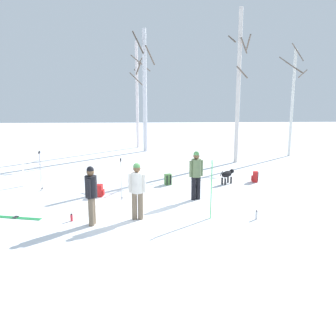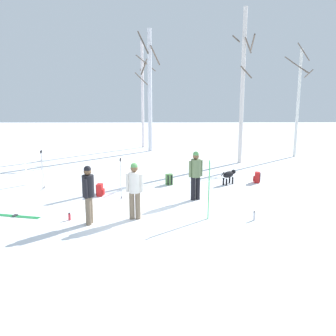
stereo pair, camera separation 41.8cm
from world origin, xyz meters
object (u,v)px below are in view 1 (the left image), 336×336
object	(u,v)px
birch_tree_2	(238,86)
backpack_1	(168,179)
water_bottle_1	(72,218)
ski_poles_0	(121,178)
person_0	(91,192)
ski_pair_planted_0	(22,163)
birch_tree_0	(137,94)
person_1	(196,172)
dog	(227,174)
ski_poles_1	(40,170)
water_bottle_0	(256,215)
birch_tree_3	(293,100)
backpack_0	(255,177)
ski_pair_lying_0	(14,217)
person_2	(137,187)
birch_tree_1	(145,89)
ski_pair_planted_1	(211,189)
backpack_2	(100,191)

from	to	relation	value
birch_tree_2	backpack_1	bearing A→B (deg)	-129.67
water_bottle_1	ski_poles_0	bearing A→B (deg)	57.93
backpack_1	water_bottle_1	world-z (taller)	backpack_1
person_0	ski_pair_planted_0	distance (m)	5.58
birch_tree_0	person_1	bearing A→B (deg)	-77.87
backpack_1	birch_tree_2	bearing A→B (deg)	50.33
dog	ski_poles_1	distance (m)	7.30
water_bottle_0	birch_tree_3	size ratio (longest dim) A/B	0.05
backpack_0	birch_tree_0	size ratio (longest dim) A/B	0.07
person_0	person_1	size ratio (longest dim) A/B	1.00
backpack_1	birch_tree_3	world-z (taller)	birch_tree_3
dog	ski_poles_1	xyz separation A→B (m)	(-7.25, -0.74, 0.42)
ski_pair_planted_0	backpack_0	size ratio (longest dim) A/B	4.21
ski_pair_lying_0	birch_tree_0	world-z (taller)	birch_tree_0
backpack_1	birch_tree_0	world-z (taller)	birch_tree_0
person_2	ski_poles_1	size ratio (longest dim) A/B	1.13
backpack_1	birch_tree_1	bearing A→B (deg)	97.66
backpack_0	backpack_1	size ratio (longest dim) A/B	1.00
ski_pair_lying_0	birch_tree_0	size ratio (longest dim) A/B	0.26
person_0	birch_tree_1	size ratio (longest dim) A/B	0.24
person_0	person_2	xyz separation A→B (m)	(1.28, 0.42, 0.00)
ski_pair_planted_0	birch_tree_2	world-z (taller)	birch_tree_2
person_2	ski_poles_0	size ratio (longest dim) A/B	1.16
person_0	birch_tree_3	bearing A→B (deg)	48.34
person_1	birch_tree_0	world-z (taller)	birch_tree_0
ski_pair_planted_1	dog	bearing A→B (deg)	72.59
person_1	ski_pair_planted_1	distance (m)	1.92
ski_pair_lying_0	backpack_0	distance (m)	9.34
ski_pair_planted_1	ski_pair_lying_0	world-z (taller)	ski_pair_planted_1
person_2	ski_pair_planted_0	size ratio (longest dim) A/B	0.93
backpack_1	water_bottle_0	size ratio (longest dim) A/B	1.60
ski_pair_planted_1	backpack_2	bearing A→B (deg)	146.75
ski_pair_planted_0	birch_tree_1	bearing A→B (deg)	60.04
ski_pair_lying_0	birch_tree_1	bearing A→B (deg)	72.64
birch_tree_1	birch_tree_2	xyz separation A→B (m)	(4.77, -3.61, 0.22)
water_bottle_1	ski_pair_planted_1	bearing A→B (deg)	2.11
person_2	birch_tree_2	distance (m)	10.12
ski_pair_planted_0	backpack_0	xyz separation A→B (m)	(9.34, 0.31, -0.71)
water_bottle_0	birch_tree_1	xyz separation A→B (m)	(-3.58, 12.21, 3.55)
ski_pair_planted_0	birch_tree_1	distance (m)	9.69
dog	ski_pair_lying_0	xyz separation A→B (m)	(-7.19, -3.83, -0.38)
backpack_1	water_bottle_1	xyz separation A→B (m)	(-2.99, -4.12, -0.11)
birch_tree_3	dog	bearing A→B (deg)	-127.46
person_1	backpack_1	xyz separation A→B (m)	(-0.90, 2.07, -0.77)
person_0	backpack_0	xyz separation A→B (m)	(5.94, 4.74, -0.77)
birch_tree_3	backpack_2	bearing A→B (deg)	-141.17
ski_pair_planted_0	ski_pair_lying_0	bearing A→B (deg)	-75.96
water_bottle_0	person_2	bearing A→B (deg)	177.61
water_bottle_0	ski_pair_lying_0	bearing A→B (deg)	176.94
ski_pair_lying_0	birch_tree_2	size ratio (longest dim) A/B	0.23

